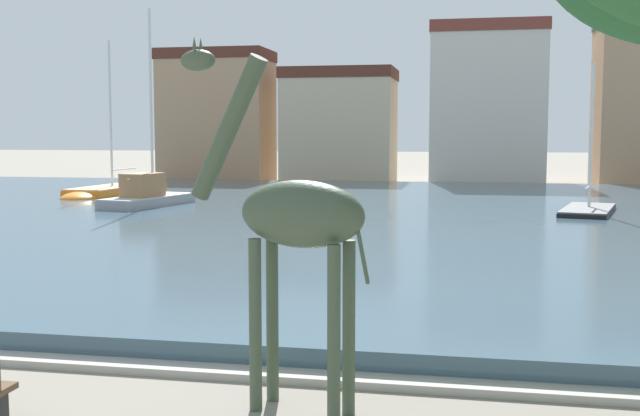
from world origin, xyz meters
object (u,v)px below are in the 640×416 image
at_px(giraffe_statue, 291,221).
at_px(sailboat_orange, 110,194).
at_px(sailboat_grey, 153,200).
at_px(sailboat_black, 589,213).

distance_m(giraffe_statue, sailboat_orange, 33.55).
distance_m(sailboat_orange, sailboat_grey, 7.49).
relative_size(sailboat_orange, sailboat_grey, 0.94).
bearing_deg(giraffe_statue, sailboat_orange, 120.27).
relative_size(giraffe_statue, sailboat_grey, 0.55).
relative_size(sailboat_orange, sailboat_black, 1.32).
bearing_deg(sailboat_grey, sailboat_black, 2.48).
bearing_deg(giraffe_statue, sailboat_grey, 117.31).
height_order(giraffe_statue, sailboat_grey, sailboat_grey).
distance_m(sailboat_orange, sailboat_black, 24.43).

